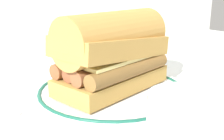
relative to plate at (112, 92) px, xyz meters
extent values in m
plane|color=silver|center=(0.00, -0.03, -0.01)|extent=(1.50, 1.50, 0.00)
cylinder|color=white|center=(0.00, 0.00, 0.00)|extent=(0.26, 0.26, 0.01)
torus|color=#195947|center=(0.00, 0.00, 0.00)|extent=(0.24, 0.24, 0.01)
cube|color=#BF9044|center=(0.00, 0.00, 0.02)|extent=(0.20, 0.12, 0.03)
cylinder|color=brown|center=(0.01, -0.04, 0.04)|extent=(0.17, 0.06, 0.02)
cylinder|color=brown|center=(0.00, -0.01, 0.04)|extent=(0.17, 0.06, 0.02)
cylinder|color=brown|center=(0.00, 0.01, 0.04)|extent=(0.17, 0.06, 0.02)
cylinder|color=brown|center=(-0.01, 0.04, 0.04)|extent=(0.17, 0.06, 0.02)
cube|color=#EAD67A|center=(0.00, 0.00, 0.06)|extent=(0.17, 0.11, 0.01)
cube|color=#BB8B42|center=(0.00, 0.00, 0.08)|extent=(0.20, 0.12, 0.05)
cylinder|color=#C18E44|center=(0.00, 0.00, 0.09)|extent=(0.20, 0.11, 0.07)
cylinder|color=white|center=(0.03, 0.29, 0.02)|extent=(0.03, 0.03, 0.06)
sphere|color=silver|center=(0.03, 0.29, 0.06)|extent=(0.03, 0.03, 0.03)
camera|label=1|loc=(-0.26, -0.35, 0.17)|focal=45.53mm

